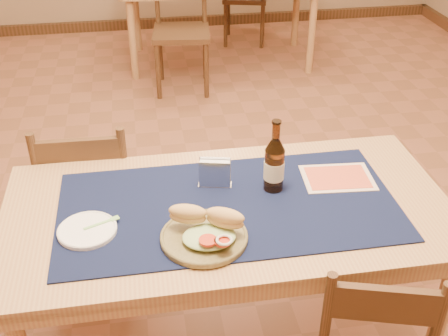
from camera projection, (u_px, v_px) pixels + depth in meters
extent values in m
cube|color=#9B5E43|center=(203.00, 232.00, 3.07)|extent=(6.00, 7.00, 0.02)
cylinder|color=tan|center=(437.00, 326.00, 2.04)|extent=(0.06, 0.06, 0.71)
cylinder|color=tan|center=(48.00, 254.00, 2.38)|extent=(0.06, 0.06, 0.71)
cylinder|color=tan|center=(371.00, 220.00, 2.58)|extent=(0.06, 0.06, 0.71)
cube|color=tan|center=(229.00, 211.00, 2.01)|extent=(1.60, 0.80, 0.04)
cube|color=black|center=(229.00, 206.00, 2.00)|extent=(1.20, 0.60, 0.01)
cube|color=#4D2E1B|center=(160.00, 23.00, 5.93)|extent=(6.00, 0.06, 0.10)
cylinder|color=tan|center=(133.00, 38.00, 4.64)|extent=(0.06, 0.06, 0.71)
cylinder|color=tan|center=(312.00, 33.00, 4.75)|extent=(0.06, 0.06, 0.71)
cylinder|color=tan|center=(136.00, 14.00, 5.20)|extent=(0.06, 0.06, 0.71)
cylinder|color=tan|center=(296.00, 9.00, 5.31)|extent=(0.06, 0.06, 0.71)
cylinder|color=#4D2E1B|center=(135.00, 209.00, 2.87)|extent=(0.03, 0.03, 0.44)
cylinder|color=#4D2E1B|center=(65.00, 214.00, 2.84)|extent=(0.03, 0.03, 0.44)
cylinder|color=#4D2E1B|center=(134.00, 254.00, 2.58)|extent=(0.03, 0.03, 0.44)
cylinder|color=#4D2E1B|center=(57.00, 261.00, 2.54)|extent=(0.03, 0.03, 0.44)
cube|color=#4D2E1B|center=(92.00, 197.00, 2.59)|extent=(0.42, 0.42, 0.04)
cube|color=#4D2E1B|center=(79.00, 154.00, 2.26)|extent=(0.35, 0.04, 0.14)
cylinder|color=#4D2E1B|center=(125.00, 175.00, 2.34)|extent=(0.03, 0.03, 0.45)
cylinder|color=#4D2E1B|center=(39.00, 181.00, 2.30)|extent=(0.03, 0.03, 0.45)
cube|color=#4D2E1B|center=(385.00, 304.00, 1.64)|extent=(0.32, 0.12, 0.13)
cylinder|color=#4D2E1B|center=(326.00, 325.00, 1.72)|extent=(0.03, 0.03, 0.41)
cylinder|color=#4D2E1B|center=(435.00, 335.00, 1.68)|extent=(0.03, 0.03, 0.41)
cylinder|color=#4D2E1B|center=(158.00, 71.00, 4.36)|extent=(0.04, 0.04, 0.47)
cylinder|color=#4D2E1B|center=(206.00, 70.00, 4.38)|extent=(0.04, 0.04, 0.47)
cylinder|color=#4D2E1B|center=(160.00, 53.00, 4.68)|extent=(0.04, 0.04, 0.47)
cylinder|color=#4D2E1B|center=(205.00, 52.00, 4.70)|extent=(0.04, 0.04, 0.47)
cube|color=#4D2E1B|center=(181.00, 33.00, 4.40)|extent=(0.48, 0.48, 0.04)
cylinder|color=#4D2E1B|center=(263.00, 14.00, 5.62)|extent=(0.03, 0.03, 0.44)
cylinder|color=#4D2E1B|center=(228.00, 14.00, 5.65)|extent=(0.03, 0.03, 0.44)
cylinder|color=#4D2E1B|center=(262.00, 26.00, 5.33)|extent=(0.03, 0.03, 0.44)
cylinder|color=#4D2E1B|center=(225.00, 25.00, 5.35)|extent=(0.03, 0.03, 0.44)
cylinder|color=olive|center=(204.00, 237.00, 1.83)|extent=(0.29, 0.29, 0.02)
torus|color=olive|center=(204.00, 236.00, 1.83)|extent=(0.29, 0.29, 0.01)
ellipsoid|color=#ABC386|center=(209.00, 237.00, 1.80)|extent=(0.17, 0.14, 0.03)
ellipsoid|color=tan|center=(188.00, 214.00, 1.83)|extent=(0.13, 0.09, 0.07)
ellipsoid|color=tan|center=(225.00, 218.00, 1.81)|extent=(0.14, 0.11, 0.07)
cylinder|color=red|center=(208.00, 240.00, 1.75)|extent=(0.06, 0.06, 0.01)
cylinder|color=red|center=(223.00, 241.00, 1.75)|extent=(0.05, 0.05, 0.01)
torus|color=silver|center=(224.00, 240.00, 1.74)|extent=(0.05, 0.05, 0.01)
cylinder|color=white|center=(87.00, 230.00, 1.87)|extent=(0.20, 0.20, 0.01)
torus|color=white|center=(87.00, 229.00, 1.86)|extent=(0.20, 0.20, 0.01)
cube|color=#85CD70|center=(97.00, 224.00, 1.88)|extent=(0.09, 0.05, 0.00)
cube|color=#85CD70|center=(115.00, 218.00, 1.91)|extent=(0.03, 0.03, 0.00)
cylinder|color=#4F2A0E|center=(274.00, 170.00, 2.04)|extent=(0.07, 0.07, 0.16)
cone|color=#4F2A0E|center=(275.00, 145.00, 1.99)|extent=(0.07, 0.07, 0.04)
cylinder|color=#4F2A0E|center=(276.00, 131.00, 1.96)|extent=(0.03, 0.03, 0.07)
cylinder|color=#4F2A0E|center=(277.00, 122.00, 1.94)|extent=(0.04, 0.04, 0.01)
cylinder|color=beige|center=(274.00, 170.00, 2.04)|extent=(0.08, 0.08, 0.07)
cube|color=silver|center=(215.00, 185.00, 2.10)|extent=(0.13, 0.07, 0.00)
cube|color=silver|center=(214.00, 175.00, 2.06)|extent=(0.11, 0.03, 0.11)
cube|color=silver|center=(215.00, 169.00, 2.09)|extent=(0.11, 0.03, 0.11)
cube|color=white|center=(215.00, 173.00, 2.08)|extent=(0.11, 0.05, 0.10)
cube|color=#417FD2|center=(214.00, 173.00, 2.06)|extent=(0.08, 0.02, 0.04)
cube|color=beige|center=(338.00, 178.00, 2.14)|extent=(0.28, 0.21, 0.00)
cube|color=#CF5235|center=(338.00, 177.00, 2.14)|extent=(0.24, 0.18, 0.00)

